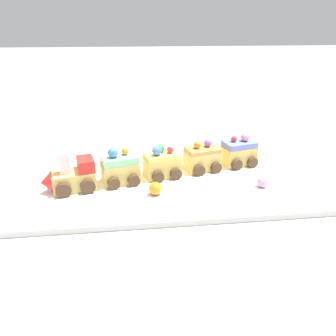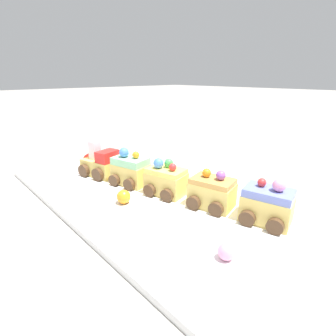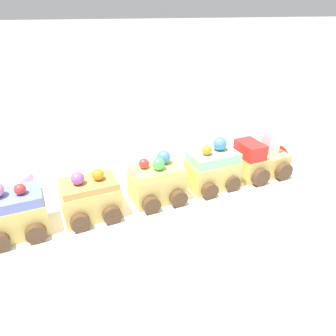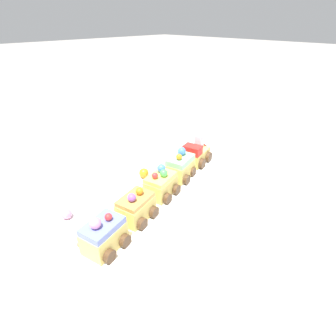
{
  "view_description": "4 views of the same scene",
  "coord_description": "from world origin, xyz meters",
  "views": [
    {
      "loc": [
        0.05,
        0.67,
        0.33
      ],
      "look_at": [
        -0.03,
        -0.01,
        0.03
      ],
      "focal_mm": 35.0,
      "sensor_mm": 36.0,
      "label": 1
    },
    {
      "loc": [
        -0.37,
        0.33,
        0.24
      ],
      "look_at": [
        -0.02,
        0.01,
        0.07
      ],
      "focal_mm": 28.0,
      "sensor_mm": 36.0,
      "label": 2
    },
    {
      "loc": [
        -0.08,
        -0.42,
        0.29
      ],
      "look_at": [
        0.0,
        -0.01,
        0.07
      ],
      "focal_mm": 35.0,
      "sensor_mm": 36.0,
      "label": 3
    },
    {
      "loc": [
        -0.38,
        -0.38,
        0.39
      ],
      "look_at": [
        0.01,
        -0.0,
        0.08
      ],
      "focal_mm": 28.0,
      "sensor_mm": 36.0,
      "label": 4
    }
  ],
  "objects": [
    {
      "name": "cake_car_blueberry",
      "position": [
        -0.2,
        -0.05,
        0.04
      ],
      "size": [
        0.09,
        0.09,
        0.08
      ],
      "rotation": [
        0.0,
        0.0,
        0.23
      ],
      "color": "#EACC66",
      "rests_on": "display_board"
    },
    {
      "name": "gumball_orange",
      "position": [
        0.01,
        0.09,
        0.03
      ],
      "size": [
        0.03,
        0.03,
        0.03
      ],
      "primitive_type": "sphere",
      "color": "orange",
      "rests_on": "display_board"
    },
    {
      "name": "cake_car_mint",
      "position": [
        0.08,
        0.02,
        0.04
      ],
      "size": [
        0.09,
        0.09,
        0.08
      ],
      "rotation": [
        0.0,
        0.0,
        0.23
      ],
      "color": "#EACC66",
      "rests_on": "display_board"
    },
    {
      "name": "ground_plane",
      "position": [
        0.0,
        0.0,
        0.0
      ],
      "size": [
        10.0,
        10.0,
        0.0
      ],
      "primitive_type": "plane",
      "color": "gray"
    },
    {
      "name": "cake_car_lemon",
      "position": [
        -0.01,
        -0.0,
        0.04
      ],
      "size": [
        0.09,
        0.09,
        0.08
      ],
      "rotation": [
        0.0,
        0.0,
        0.23
      ],
      "color": "#EACC66",
      "rests_on": "display_board"
    },
    {
      "name": "cake_car_caramel",
      "position": [
        -0.11,
        -0.02,
        0.04
      ],
      "size": [
        0.09,
        0.09,
        0.07
      ],
      "rotation": [
        0.0,
        0.0,
        0.23
      ],
      "color": "#EACC66",
      "rests_on": "display_board"
    },
    {
      "name": "cake_train_locomotive",
      "position": [
        0.18,
        0.04,
        0.04
      ],
      "size": [
        0.12,
        0.09,
        0.08
      ],
      "rotation": [
        0.0,
        0.0,
        0.23
      ],
      "color": "#EACC66",
      "rests_on": "display_board"
    },
    {
      "name": "display_board",
      "position": [
        0.0,
        0.0,
        0.01
      ],
      "size": [
        0.7,
        0.39,
        0.01
      ],
      "primitive_type": "cube",
      "color": "white",
      "rests_on": "ground_plane"
    },
    {
      "name": "gumball_pink",
      "position": [
        -0.22,
        0.08,
        0.02
      ],
      "size": [
        0.02,
        0.02,
        0.02
      ],
      "primitive_type": "sphere",
      "color": "pink",
      "rests_on": "display_board"
    }
  ]
}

